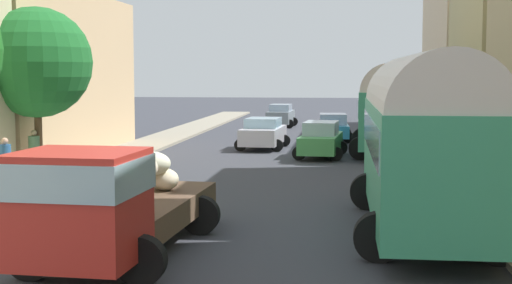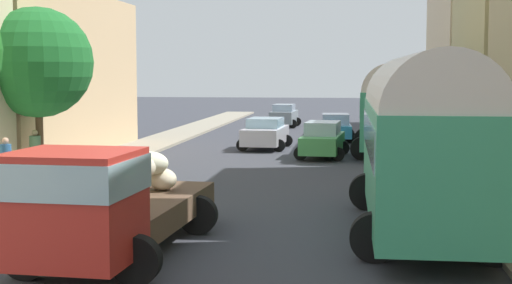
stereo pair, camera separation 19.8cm
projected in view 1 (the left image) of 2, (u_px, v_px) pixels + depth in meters
ground_plane at (280, 159)px, 32.12m from camera, size 154.00×154.00×0.00m
sidewalk_left at (120, 155)px, 33.01m from camera, size 2.50×70.00×0.14m
sidewalk_right at (449, 159)px, 31.22m from camera, size 2.50×70.00×0.14m
building_left_2 at (28, 75)px, 32.73m from camera, size 5.58×13.99×7.32m
building_right_3 at (511, 38)px, 35.62m from camera, size 4.58×10.46×10.85m
building_right_4 at (472, 48)px, 48.38m from camera, size 5.68×13.95×10.65m
parked_bus_0 at (424, 134)px, 17.08m from camera, size 3.38×9.06×4.23m
parked_bus_1 at (387, 105)px, 33.67m from camera, size 3.51×8.09×4.16m
cargo_truck_0 at (109, 202)px, 14.29m from camera, size 3.23×7.17×2.41m
car_0 at (263, 133)px, 36.19m from camera, size 2.51×4.19×1.53m
car_1 at (281, 115)px, 50.61m from camera, size 2.24×3.77×1.57m
car_2 at (321, 139)px, 32.59m from camera, size 2.39×4.36×1.59m
car_3 at (333, 127)px, 40.44m from camera, size 2.36×4.29×1.50m
pedestrian_0 at (34, 152)px, 25.48m from camera, size 0.53×0.53×1.78m
pedestrian_1 at (6, 162)px, 22.57m from camera, size 0.41×0.41×1.78m
roadside_tree_2 at (36, 63)px, 25.55m from camera, size 3.88×3.88×6.06m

